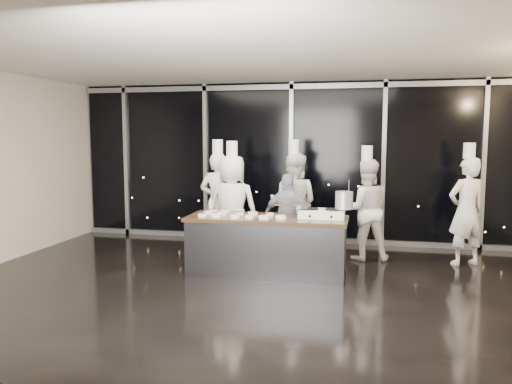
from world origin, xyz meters
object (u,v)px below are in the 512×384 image
frying_pan (300,206)px  guest (288,218)px  stove (322,213)px  chef_center (293,203)px  chef_far_left (218,202)px  stock_pot (344,200)px  chef_left (232,207)px  chef_side (466,210)px  demo_counter (267,245)px  chef_right (366,209)px

frying_pan → guest: (-0.29, 0.72, -0.31)m
stove → frying_pan: frying_pan is taller
chef_center → guest: chef_center is taller
chef_far_left → guest: bearing=164.1°
stock_pot → chef_left: chef_left is taller
stove → chef_center: chef_center is taller
chef_left → chef_center: size_ratio=0.99×
frying_pan → chef_center: (-0.28, 1.27, -0.14)m
chef_far_left → chef_center: bearing=-173.1°
frying_pan → chef_side: bearing=23.2°
stock_pot → chef_side: chef_side is taller
demo_counter → stove: size_ratio=3.59×
chef_center → frying_pan: bearing=107.5°
demo_counter → stove: 0.98m
stove → chef_far_left: (-1.98, 1.10, -0.03)m
chef_left → chef_center: 1.14m
chef_side → chef_center: bearing=-28.5°
stove → chef_side: 2.56m
demo_counter → stock_pot: size_ratio=9.34×
stock_pot → chef_far_left: size_ratio=0.13×
chef_center → chef_far_left: bearing=12.8°
chef_center → guest: (-0.01, -0.55, -0.17)m
stove → chef_left: 1.75m
frying_pan → chef_right: (0.99, 1.15, -0.19)m
frying_pan → stock_pot: size_ratio=2.18×
stove → stock_pot: (0.33, 0.02, 0.21)m
frying_pan → chef_left: (-1.26, 0.69, -0.15)m
chef_right → chef_side: 1.63m
chef_right → chef_side: (1.63, -0.00, 0.04)m
stove → guest: (-0.63, 0.73, -0.21)m
frying_pan → chef_right: chef_right is taller
demo_counter → chef_far_left: (-1.15, 1.21, 0.49)m
demo_counter → chef_left: chef_left is taller
chef_center → chef_left: bearing=35.3°
stock_pot → chef_far_left: 2.56m
chef_far_left → chef_side: chef_far_left is taller
chef_center → chef_side: 2.90m
stove → chef_right: bearing=60.4°
frying_pan → chef_left: size_ratio=0.28×
demo_counter → stove: stove is taller
frying_pan → chef_center: chef_center is taller
stock_pot → chef_center: 1.60m
chef_center → chef_right: size_ratio=1.05×
chef_left → guest: 0.99m
frying_pan → chef_left: 1.45m
frying_pan → chef_side: (2.62, 1.14, -0.15)m
chef_left → chef_side: bearing=-171.7°
chef_left → guest: size_ratio=1.36×
demo_counter → stock_pot: stock_pot is taller
demo_counter → frying_pan: bearing=14.4°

